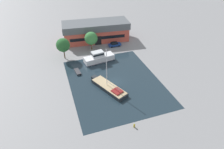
{
  "coord_description": "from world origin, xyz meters",
  "views": [
    {
      "loc": [
        -14.74,
        -41.0,
        32.49
      ],
      "look_at": [
        0.0,
        2.23,
        1.0
      ],
      "focal_mm": 32.0,
      "sensor_mm": 36.0,
      "label": 1
    }
  ],
  "objects_px": {
    "parked_car": "(115,44)",
    "motor_cruiser": "(99,58)",
    "warehouse_building": "(96,31)",
    "quay_tree_by_water": "(63,45)",
    "small_dinghy": "(78,72)",
    "quay_tree_near_building": "(91,38)",
    "sailboat_moored": "(109,87)"
  },
  "relations": [
    {
      "from": "parked_car",
      "to": "quay_tree_by_water",
      "type": "bearing_deg",
      "value": -82.36
    },
    {
      "from": "warehouse_building",
      "to": "parked_car",
      "type": "distance_m",
      "value": 9.33
    },
    {
      "from": "motor_cruiser",
      "to": "warehouse_building",
      "type": "bearing_deg",
      "value": -20.33
    },
    {
      "from": "motor_cruiser",
      "to": "small_dinghy",
      "type": "distance_m",
      "value": 8.69
    },
    {
      "from": "warehouse_building",
      "to": "quay_tree_by_water",
      "type": "relative_size",
      "value": 3.65
    },
    {
      "from": "motor_cruiser",
      "to": "quay_tree_by_water",
      "type": "bearing_deg",
      "value": 52.47
    },
    {
      "from": "quay_tree_by_water",
      "to": "motor_cruiser",
      "type": "bearing_deg",
      "value": -29.41
    },
    {
      "from": "parked_car",
      "to": "motor_cruiser",
      "type": "height_order",
      "value": "motor_cruiser"
    },
    {
      "from": "quay_tree_near_building",
      "to": "quay_tree_by_water",
      "type": "distance_m",
      "value": 10.32
    },
    {
      "from": "warehouse_building",
      "to": "motor_cruiser",
      "type": "xyz_separation_m",
      "value": [
        -3.46,
        -15.99,
        -2.24
      ]
    },
    {
      "from": "warehouse_building",
      "to": "motor_cruiser",
      "type": "relative_size",
      "value": 2.52
    },
    {
      "from": "warehouse_building",
      "to": "quay_tree_by_water",
      "type": "xyz_separation_m",
      "value": [
        -13.37,
        -10.4,
        1.13
      ]
    },
    {
      "from": "quay_tree_near_building",
      "to": "quay_tree_by_water",
      "type": "height_order",
      "value": "quay_tree_by_water"
    },
    {
      "from": "parked_car",
      "to": "small_dinghy",
      "type": "distance_m",
      "value": 20.23
    },
    {
      "from": "warehouse_building",
      "to": "quay_tree_by_water",
      "type": "distance_m",
      "value": 16.98
    },
    {
      "from": "quay_tree_near_building",
      "to": "small_dinghy",
      "type": "xyz_separation_m",
      "value": [
        -7.47,
        -12.91,
        -3.91
      ]
    },
    {
      "from": "small_dinghy",
      "to": "warehouse_building",
      "type": "bearing_deg",
      "value": -124.46
    },
    {
      "from": "quay_tree_by_water",
      "to": "warehouse_building",
      "type": "bearing_deg",
      "value": 37.88
    },
    {
      "from": "warehouse_building",
      "to": "quay_tree_near_building",
      "type": "xyz_separation_m",
      "value": [
        -3.57,
        -7.2,
        0.64
      ]
    },
    {
      "from": "sailboat_moored",
      "to": "motor_cruiser",
      "type": "bearing_deg",
      "value": 60.64
    },
    {
      "from": "sailboat_moored",
      "to": "small_dinghy",
      "type": "relative_size",
      "value": 3.44
    },
    {
      "from": "motor_cruiser",
      "to": "small_dinghy",
      "type": "bearing_deg",
      "value": 110.43
    },
    {
      "from": "warehouse_building",
      "to": "parked_car",
      "type": "height_order",
      "value": "warehouse_building"
    },
    {
      "from": "warehouse_building",
      "to": "quay_tree_by_water",
      "type": "height_order",
      "value": "warehouse_building"
    },
    {
      "from": "sailboat_moored",
      "to": "quay_tree_by_water",
      "type": "bearing_deg",
      "value": 89.4
    },
    {
      "from": "quay_tree_by_water",
      "to": "parked_car",
      "type": "distance_m",
      "value": 18.78
    },
    {
      "from": "quay_tree_near_building",
      "to": "sailboat_moored",
      "type": "relative_size",
      "value": 0.54
    },
    {
      "from": "warehouse_building",
      "to": "quay_tree_by_water",
      "type": "bearing_deg",
      "value": -136.34
    },
    {
      "from": "quay_tree_by_water",
      "to": "small_dinghy",
      "type": "bearing_deg",
      "value": -76.51
    },
    {
      "from": "parked_car",
      "to": "motor_cruiser",
      "type": "relative_size",
      "value": 0.46
    },
    {
      "from": "sailboat_moored",
      "to": "quay_tree_near_building",
      "type": "bearing_deg",
      "value": 63.04
    },
    {
      "from": "warehouse_building",
      "to": "sailboat_moored",
      "type": "distance_m",
      "value": 30.81
    }
  ]
}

